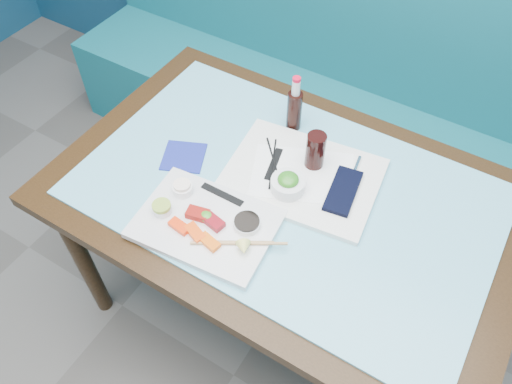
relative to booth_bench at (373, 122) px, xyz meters
The scene contains 34 objects.
booth_bench is the anchor object (origin of this frame).
dining_table 0.89m from the booth_bench, 90.00° to the right, with size 1.40×0.90×0.75m.
glass_top 0.92m from the booth_bench, 90.00° to the right, with size 1.22×0.76×0.01m, color #64B3C9.
sashimi_plate 1.15m from the booth_bench, 96.93° to the right, with size 0.39×0.28×0.02m, color silver.
salmon_left 1.21m from the booth_bench, 99.09° to the right, with size 0.06×0.03×0.02m, color #F93409.
salmon_mid 1.20m from the booth_bench, 96.62° to the right, with size 0.07×0.03×0.02m, color #FF480A.
salmon_right 1.20m from the booth_bench, 94.07° to the right, with size 0.06×0.03×0.02m, color #FB5E0A.
tuna_left 1.16m from the booth_bench, 98.54° to the right, with size 0.06×0.04×0.02m, color maroon.
tuna_right 1.15m from the booth_bench, 95.64° to the right, with size 0.06×0.04×0.02m, color maroon.
seaweed_garnish 1.15m from the booth_bench, 97.26° to the right, with size 0.04×0.04×0.02m, color #3C8C20.
ramekin_wasabi 1.21m from the booth_bench, 102.99° to the right, with size 0.05×0.05×0.02m, color white.
wasabi_fill 1.21m from the booth_bench, 102.99° to the right, with size 0.05×0.05×0.01m, color #8BAD38.
ramekin_ginger 1.13m from the booth_bench, 103.83° to the right, with size 0.06×0.06×0.03m, color white.
ginger_fill 1.13m from the booth_bench, 103.83° to the right, with size 0.05×0.05×0.01m, color #FFE7D1.
soy_dish 1.10m from the booth_bench, 91.42° to the right, with size 0.08×0.08×0.02m, color white.
soy_fill 1.11m from the booth_bench, 91.42° to the right, with size 0.07×0.07×0.01m, color black.
lemon_wedge 1.18m from the booth_bench, 89.23° to the right, with size 0.04×0.04×0.03m, color #FDF678.
chopstick_sleeve 1.06m from the booth_bench, 98.55° to the right, with size 0.14×0.02×0.00m, color black.
wooden_chopstick_a 1.16m from the booth_bench, 91.07° to the right, with size 0.01×0.01×0.21m, color #A8804F.
wooden_chopstick_b 1.16m from the booth_bench, 90.54° to the right, with size 0.01×0.01×0.26m, color tan.
serving_tray 0.87m from the booth_bench, 88.73° to the right, with size 0.46×0.34×0.02m, color white.
paper_placemat 0.87m from the booth_bench, 88.73° to the right, with size 0.30×0.21×0.00m, color white.
seaweed_bowl 0.95m from the booth_bench, 89.52° to the right, with size 0.10×0.10×0.04m, color white.
seaweed_salad 0.96m from the booth_bench, 89.52° to the right, with size 0.06×0.06×0.03m, color #2B771B.
cola_glass 0.85m from the booth_bench, 87.84° to the right, with size 0.06×0.06×0.12m, color black.
navy_pouch 0.89m from the booth_bench, 78.85° to the right, with size 0.08×0.18×0.01m, color black.
fork 0.79m from the booth_bench, 77.65° to the right, with size 0.01×0.01×0.10m, color white.
black_chopstick_a 0.88m from the booth_bench, 95.98° to the right, with size 0.01×0.01×0.21m, color black.
black_chopstick_b 0.88m from the booth_bench, 95.40° to the right, with size 0.01×0.01×0.23m, color black.
tray_sleeve 0.88m from the booth_bench, 95.69° to the right, with size 0.02×0.14×0.00m, color black.
cola_bottle_body 0.75m from the booth_bench, 101.20° to the right, with size 0.05×0.05×0.14m, color black.
cola_bottle_neck 0.81m from the booth_bench, 101.20° to the right, with size 0.03×0.03×0.05m, color silver.
cola_bottle_cap 0.83m from the booth_bench, 101.20° to the right, with size 0.03×0.03×0.01m, color red.
blue_napkin 1.03m from the booth_bench, 111.19° to the right, with size 0.13×0.13×0.01m, color navy.
Camera 1 is at (0.42, 0.59, 1.91)m, focal length 35.00 mm.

